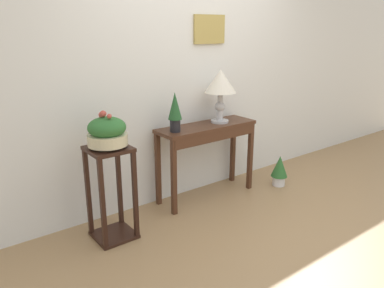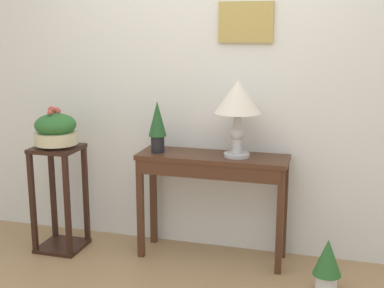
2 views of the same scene
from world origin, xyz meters
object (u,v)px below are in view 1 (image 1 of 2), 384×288
object	(u,v)px
table_lamp	(221,85)
potted_plant_floor	(279,169)
potted_plant_on_console	(175,110)
console_table	(208,138)
pedestal_stand_left	(111,193)
planter_bowl_wide	(107,132)

from	to	relation	value
table_lamp	potted_plant_floor	distance (m)	1.23
potted_plant_on_console	potted_plant_floor	bearing A→B (deg)	-11.89
potted_plant_on_console	table_lamp	bearing A→B (deg)	2.55
table_lamp	potted_plant_floor	xyz separation A→B (m)	(0.67, -0.29, -0.99)
console_table	pedestal_stand_left	distance (m)	1.20
potted_plant_on_console	potted_plant_floor	xyz separation A→B (m)	(1.25, -0.26, -0.80)
pedestal_stand_left	planter_bowl_wide	size ratio (longest dim) A/B	2.54
pedestal_stand_left	planter_bowl_wide	distance (m)	0.54
potted_plant_floor	table_lamp	bearing A→B (deg)	156.52
console_table	table_lamp	xyz separation A→B (m)	(0.18, 0.02, 0.53)
console_table	table_lamp	distance (m)	0.56
table_lamp	planter_bowl_wide	xyz separation A→B (m)	(-1.34, -0.16, -0.24)
potted_plant_floor	planter_bowl_wide	bearing A→B (deg)	176.36
console_table	potted_plant_on_console	world-z (taller)	potted_plant_on_console
planter_bowl_wide	console_table	bearing A→B (deg)	6.91
table_lamp	pedestal_stand_left	xyz separation A→B (m)	(-1.34, -0.16, -0.78)
console_table	planter_bowl_wide	xyz separation A→B (m)	(-1.16, -0.14, 0.29)
console_table	table_lamp	size ratio (longest dim) A/B	1.99
potted_plant_floor	console_table	bearing A→B (deg)	162.31
potted_plant_on_console	pedestal_stand_left	xyz separation A→B (m)	(-0.75, -0.14, -0.59)
potted_plant_on_console	pedestal_stand_left	size ratio (longest dim) A/B	0.46
table_lamp	pedestal_stand_left	size ratio (longest dim) A/B	0.67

